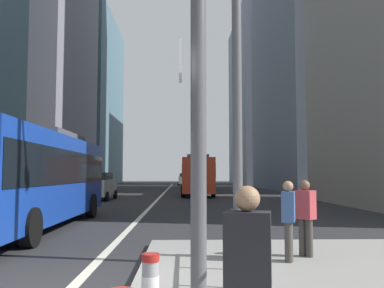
% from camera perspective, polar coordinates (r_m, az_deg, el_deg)
% --- Properties ---
extents(ground_plane, '(160.00, 160.00, 0.00)m').
position_cam_1_polar(ground_plane, '(26.78, -5.20, -8.10)').
color(ground_plane, '#28282B').
extents(lane_centre_line, '(0.20, 80.00, 0.01)m').
position_cam_1_polar(lane_centre_line, '(36.75, -4.15, -7.03)').
color(lane_centre_line, beige).
rests_on(lane_centre_line, ground).
extents(office_tower_left_mid, '(11.58, 18.54, 32.58)m').
position_cam_1_polar(office_tower_left_mid, '(53.11, -21.32, 11.90)').
color(office_tower_left_mid, gray).
rests_on(office_tower_left_mid, ground).
extents(office_tower_left_far, '(10.82, 23.98, 29.90)m').
position_cam_1_polar(office_tower_left_far, '(76.62, -14.82, 5.81)').
color(office_tower_left_far, slate).
rests_on(office_tower_left_far, ground).
extents(office_tower_right_far, '(10.31, 23.84, 31.24)m').
position_cam_1_polar(office_tower_right_far, '(78.70, 9.88, 5.97)').
color(office_tower_right_far, slate).
rests_on(office_tower_right_far, ground).
extents(city_bus_blue_oncoming, '(2.73, 10.91, 3.40)m').
position_cam_1_polar(city_bus_blue_oncoming, '(14.85, -21.13, -3.91)').
color(city_bus_blue_oncoming, '#14389E').
rests_on(city_bus_blue_oncoming, ground).
extents(city_bus_red_receding, '(2.79, 11.51, 3.40)m').
position_cam_1_polar(city_bus_red_receding, '(36.19, 0.70, -4.19)').
color(city_bus_red_receding, red).
rests_on(city_bus_red_receding, ground).
extents(city_bus_red_distant, '(2.70, 11.41, 3.40)m').
position_cam_1_polar(city_bus_red_distant, '(53.27, 0.23, -4.19)').
color(city_bus_red_distant, '#198456').
rests_on(city_bus_red_distant, ground).
extents(car_oncoming_mid, '(2.13, 4.49, 1.94)m').
position_cam_1_polar(car_oncoming_mid, '(30.11, -12.85, -5.69)').
color(car_oncoming_mid, silver).
rests_on(car_oncoming_mid, ground).
extents(car_receding_near, '(2.09, 4.20, 1.94)m').
position_cam_1_polar(car_receding_near, '(66.46, -1.08, -4.91)').
color(car_receding_near, '#B2A899').
rests_on(car_receding_near, ground).
extents(traffic_signal_gantry, '(6.82, 0.65, 6.00)m').
position_cam_1_polar(traffic_signal_gantry, '(6.42, -21.16, 17.16)').
color(traffic_signal_gantry, '#515156').
rests_on(traffic_signal_gantry, median_island).
extents(street_lamp_post, '(5.50, 0.32, 8.00)m').
position_cam_1_polar(street_lamp_post, '(9.15, 6.19, 17.96)').
color(street_lamp_post, '#56565B').
rests_on(street_lamp_post, median_island).
extents(bollard_right, '(0.20, 0.20, 0.82)m').
position_cam_1_polar(bollard_right, '(4.72, -5.83, -19.26)').
color(bollard_right, '#99999E').
rests_on(bollard_right, median_island).
extents(pedestrian_railing, '(0.06, 3.67, 0.98)m').
position_cam_1_polar(pedestrian_railing, '(6.89, 7.37, -12.34)').
color(pedestrian_railing, black).
rests_on(pedestrian_railing, median_island).
extents(pedestrian_waiting, '(0.43, 0.45, 1.56)m').
position_cam_1_polar(pedestrian_waiting, '(8.90, 15.47, -9.41)').
color(pedestrian_waiting, '#423D38').
rests_on(pedestrian_waiting, median_island).
extents(pedestrian_walking, '(0.35, 0.44, 1.55)m').
position_cam_1_polar(pedestrian_walking, '(8.32, 13.25, -9.85)').
color(pedestrian_walking, '#423D38').
rests_on(pedestrian_walking, median_island).
extents(pedestrian_far, '(0.42, 0.32, 1.59)m').
position_cam_1_polar(pedestrian_far, '(3.55, 7.78, -17.39)').
color(pedestrian_far, '#2D334C').
rests_on(pedestrian_far, median_island).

